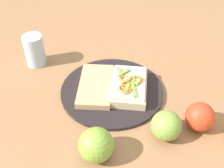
# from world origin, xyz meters

# --- Properties ---
(ground_plane) EXTENTS (2.00, 2.00, 0.00)m
(ground_plane) POSITION_xyz_m (0.00, 0.00, 0.00)
(ground_plane) COLOR #956944
(ground_plane) RESTS_ON ground
(plate) EXTENTS (0.30, 0.30, 0.01)m
(plate) POSITION_xyz_m (0.00, 0.00, 0.01)
(plate) COLOR black
(plate) RESTS_ON ground_plane
(sandwich) EXTENTS (0.18, 0.18, 0.05)m
(sandwich) POSITION_xyz_m (0.03, 0.03, 0.03)
(sandwich) COLOR beige
(sandwich) RESTS_ON plate
(bread_slice_side) EXTENTS (0.19, 0.19, 0.02)m
(bread_slice_side) POSITION_xyz_m (-0.03, -0.03, 0.02)
(bread_slice_side) COLOR tan
(bread_slice_side) RESTS_ON plate
(apple_0) EXTENTS (0.10, 0.10, 0.08)m
(apple_0) POSITION_xyz_m (0.21, -0.00, 0.04)
(apple_0) COLOR #7EA743
(apple_0) RESTS_ON ground_plane
(apple_1) EXTENTS (0.09, 0.09, 0.08)m
(apple_1) POSITION_xyz_m (0.15, -0.17, 0.04)
(apple_1) COLOR #7FAA39
(apple_1) RESTS_ON ground_plane
(apple_2) EXTENTS (0.09, 0.09, 0.07)m
(apple_2) POSITION_xyz_m (0.24, 0.09, 0.04)
(apple_2) COLOR #C53D20
(apple_2) RESTS_ON ground_plane
(drinking_glass) EXTENTS (0.06, 0.06, 0.10)m
(drinking_glass) POSITION_xyz_m (-0.27, -0.10, 0.05)
(drinking_glass) COLOR silver
(drinking_glass) RESTS_ON ground_plane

